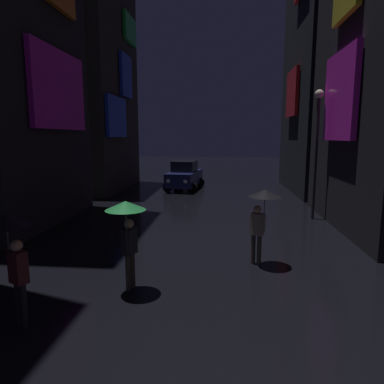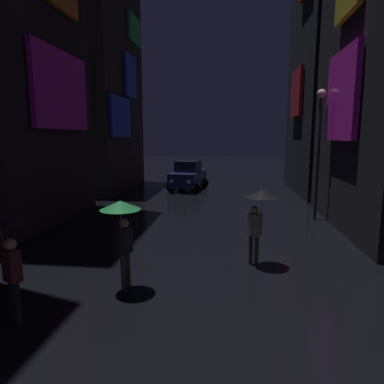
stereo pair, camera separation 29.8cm
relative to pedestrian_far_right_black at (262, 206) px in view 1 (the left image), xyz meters
name	(u,v)px [view 1 (the left image)]	position (x,y,z in m)	size (l,w,h in m)	color
building_left_far	(93,84)	(-9.68, 13.39, 5.26)	(4.25, 7.90, 13.86)	#33302D
building_right_far	(329,42)	(5.29, 13.76, 7.59)	(4.25, 8.64, 18.52)	black
pedestrian_far_right_black	(262,206)	(0.00, 0.00, 0.00)	(0.90, 0.90, 2.12)	#38332D
pedestrian_foreground_left_green	(127,220)	(-3.18, -1.93, 0.00)	(0.90, 0.90, 2.12)	#38332D
pedestrian_midstreet_centre_black	(10,239)	(-4.90, -3.51, 0.00)	(0.90, 0.90, 2.12)	black
car_distant	(185,176)	(-3.66, 13.51, -0.74)	(2.58, 4.30, 1.92)	navy
streetlamp_right_far	(317,139)	(2.80, 5.66, 1.73)	(0.36, 0.36, 5.42)	#2D2D33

